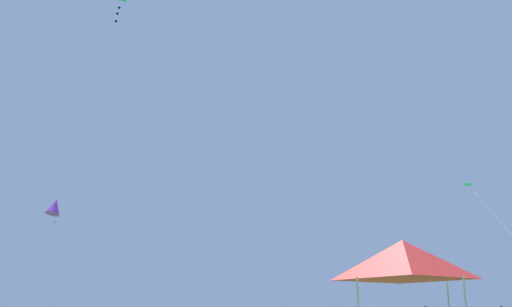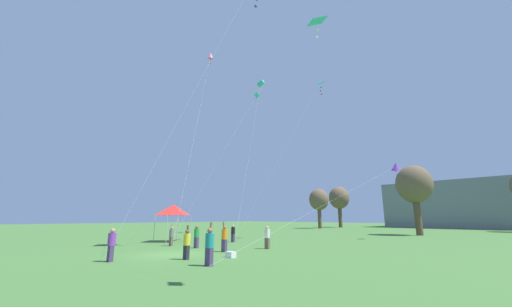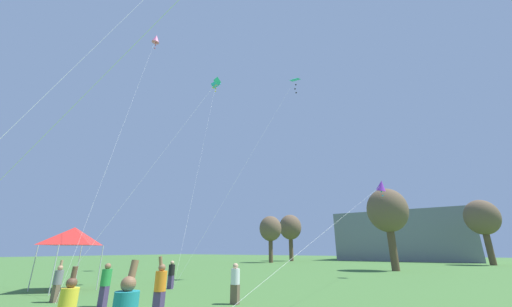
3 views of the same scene
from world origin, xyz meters
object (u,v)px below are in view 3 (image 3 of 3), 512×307
object	(u,v)px
person_white_shirt	(235,282)
person_black_shirt	(171,273)
person_green_shirt	(105,283)
person_grey_shirt	(58,281)
kite_cyan_delta_0	(294,81)
kite_cyan_delta_6	(216,84)
kite_cyan_box_5	(216,84)
kite_purple_diamond_2	(381,186)
person_orange_shirt	(160,287)
festival_tent	(73,236)
kite_pink_diamond_4	(156,39)

from	to	relation	value
person_white_shirt	person_black_shirt	xyz separation A→B (m)	(-6.25, 1.98, -0.04)
person_green_shirt	person_grey_shirt	size ratio (longest dim) A/B	0.95
person_white_shirt	kite_cyan_delta_0	world-z (taller)	kite_cyan_delta_0
kite_cyan_delta_0	kite_cyan_delta_6	size ratio (longest dim) A/B	1.16
kite_cyan_box_5	kite_cyan_delta_6	xyz separation A→B (m)	(8.70, -9.74, -8.10)
kite_purple_diamond_2	kite_cyan_box_5	distance (m)	23.93
kite_cyan_box_5	kite_cyan_delta_6	world-z (taller)	kite_cyan_box_5
person_orange_shirt	kite_purple_diamond_2	distance (m)	21.35
person_white_shirt	kite_purple_diamond_2	world-z (taller)	kite_purple_diamond_2
festival_tent	kite_purple_diamond_2	xyz separation A→B (m)	(14.70, 18.17, 4.67)
person_black_shirt	kite_purple_diamond_2	size ratio (longest dim) A/B	0.06
kite_purple_diamond_2	kite_cyan_delta_6	distance (m)	17.02
person_green_shirt	person_grey_shirt	distance (m)	2.88
festival_tent	kite_cyan_box_5	xyz separation A→B (m)	(-3.45, 15.80, 20.09)
person_black_shirt	person_green_shirt	bearing A→B (deg)	-171.40
person_grey_shirt	person_black_shirt	size ratio (longest dim) A/B	1.12
person_grey_shirt	person_orange_shirt	bearing A→B (deg)	132.97
kite_purple_diamond_2	person_black_shirt	bearing A→B (deg)	-125.58
person_black_shirt	kite_cyan_delta_6	xyz separation A→B (m)	(0.79, 2.20, 14.11)
festival_tent	person_green_shirt	world-z (taller)	festival_tent
kite_cyan_delta_0	kite_pink_diamond_4	size ratio (longest dim) A/B	0.70
kite_cyan_delta_0	kite_cyan_box_5	bearing A→B (deg)	165.98
person_black_shirt	kite_cyan_delta_6	bearing A→B (deg)	-32.25
person_black_shirt	kite_purple_diamond_2	distance (m)	18.87
kite_purple_diamond_2	kite_pink_diamond_4	distance (m)	28.75
festival_tent	person_orange_shirt	size ratio (longest dim) A/B	1.76
person_orange_shirt	kite_cyan_delta_6	world-z (taller)	kite_cyan_delta_6
festival_tent	kite_cyan_delta_6	xyz separation A→B (m)	(5.25, 6.06, 11.99)
festival_tent	kite_cyan_delta_0	bearing A→B (deg)	53.77
kite_cyan_box_5	person_orange_shirt	bearing A→B (deg)	-52.34
person_orange_shirt	kite_cyan_delta_0	distance (m)	21.73
person_grey_shirt	person_black_shirt	world-z (taller)	person_grey_shirt
person_white_shirt	person_grey_shirt	world-z (taller)	person_grey_shirt
festival_tent	kite_purple_diamond_2	size ratio (longest dim) A/B	0.14
kite_cyan_delta_0	kite_purple_diamond_2	xyz separation A→B (m)	(5.45, 5.54, -9.79)
person_black_shirt	kite_purple_diamond_2	bearing A→B (deg)	-48.02
person_white_shirt	kite_cyan_box_5	world-z (taller)	kite_cyan_box_5
person_orange_shirt	kite_cyan_delta_0	bearing A→B (deg)	-170.96
person_grey_shirt	festival_tent	bearing A→B (deg)	-81.34
kite_purple_diamond_2	kite_cyan_box_5	world-z (taller)	kite_cyan_box_5
kite_cyan_delta_6	kite_pink_diamond_4	bearing A→B (deg)	173.29
kite_pink_diamond_4	kite_cyan_delta_6	xyz separation A→B (m)	(10.59, -1.25, -10.21)
kite_cyan_delta_0	kite_purple_diamond_2	distance (m)	12.50
person_grey_shirt	kite_cyan_delta_6	distance (m)	16.35
person_black_shirt	kite_cyan_delta_0	bearing A→B (deg)	-41.11
person_orange_shirt	person_grey_shirt	size ratio (longest dim) A/B	1.13
person_green_shirt	person_white_shirt	bearing A→B (deg)	-172.10
person_grey_shirt	kite_cyan_delta_0	xyz separation A→B (m)	(5.55, 14.71, 16.57)
festival_tent	kite_cyan_delta_6	distance (m)	14.42
kite_pink_diamond_4	kite_cyan_delta_6	world-z (taller)	kite_pink_diamond_4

